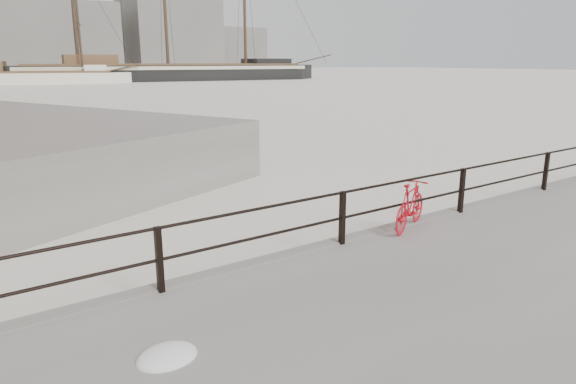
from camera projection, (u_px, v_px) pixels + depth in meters
ground at (453, 225)px, 11.66m from camera, size 400.00×400.00×0.00m
guardrail at (462, 191)px, 11.33m from camera, size 28.00×0.10×1.00m
bicycle at (410, 205)px, 10.23m from camera, size 1.58×0.85×0.97m
barque_black at (169, 81)px, 93.55m from camera, size 69.05×31.90×37.16m
schooner_mid at (37, 84)px, 80.98m from camera, size 33.22×21.33×21.97m
industrial_west at (49, 38)px, 131.08m from camera, size 32.00×18.00×18.00m
industrial_mid at (170, 31)px, 153.93m from camera, size 26.00×20.00×24.00m
industrial_east at (229, 50)px, 172.05m from camera, size 20.00×16.00×14.00m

